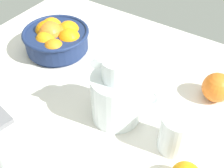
# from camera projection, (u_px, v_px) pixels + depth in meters

# --- Properties ---
(ground_plane) EXTENTS (1.27, 0.88, 0.03)m
(ground_plane) POSITION_uv_depth(u_px,v_px,m) (127.00, 106.00, 0.86)
(ground_plane) COLOR silver
(fruit_bowl) EXTENTS (0.23, 0.23, 0.11)m
(fruit_bowl) POSITION_uv_depth(u_px,v_px,m) (56.00, 38.00, 1.00)
(fruit_bowl) COLOR navy
(fruit_bowl) RESTS_ON ground_plane
(juice_pitcher) EXTENTS (0.17, 0.13, 0.20)m
(juice_pitcher) POSITION_uv_depth(u_px,v_px,m) (117.00, 98.00, 0.77)
(juice_pitcher) COLOR white
(juice_pitcher) RESTS_ON ground_plane
(juice_glass) EXTENTS (0.06, 0.06, 0.08)m
(juice_glass) POSITION_uv_depth(u_px,v_px,m) (11.00, 156.00, 0.68)
(juice_glass) COLOR white
(juice_glass) RESTS_ON ground_plane
(second_glass) EXTENTS (0.08, 0.08, 0.11)m
(second_glass) POSITION_uv_depth(u_px,v_px,m) (176.00, 135.00, 0.71)
(second_glass) COLOR white
(second_glass) RESTS_ON ground_plane
(loose_orange_1) EXTENTS (0.09, 0.09, 0.09)m
(loose_orange_1) POSITION_uv_depth(u_px,v_px,m) (217.00, 87.00, 0.84)
(loose_orange_1) COLOR orange
(loose_orange_1) RESTS_ON ground_plane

